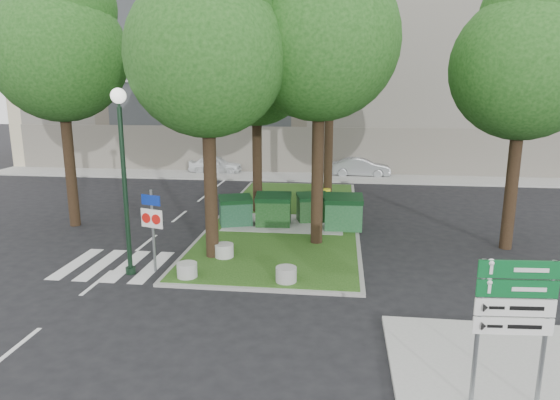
% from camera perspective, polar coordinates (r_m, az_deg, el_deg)
% --- Properties ---
extents(ground, '(120.00, 120.00, 0.00)m').
position_cam_1_polar(ground, '(15.06, -4.48, -10.17)').
color(ground, black).
rests_on(ground, ground).
extents(median_island, '(6.00, 16.00, 0.12)m').
position_cam_1_polar(median_island, '(22.46, 0.80, -2.13)').
color(median_island, '#1B4413').
rests_on(median_island, ground).
extents(median_kerb, '(6.30, 16.30, 0.10)m').
position_cam_1_polar(median_kerb, '(22.46, 0.80, -2.15)').
color(median_kerb, gray).
rests_on(median_kerb, ground).
extents(sidewalk_corner, '(5.00, 4.00, 0.12)m').
position_cam_1_polar(sidewalk_corner, '(12.20, 24.65, -16.94)').
color(sidewalk_corner, '#999993').
rests_on(sidewalk_corner, ground).
extents(building_sidewalk, '(42.00, 3.00, 0.12)m').
position_cam_1_polar(building_sidewalk, '(32.71, 1.92, 2.65)').
color(building_sidewalk, '#999993').
rests_on(building_sidewalk, ground).
extents(zebra_crossing, '(5.00, 3.00, 0.01)m').
position_cam_1_polar(zebra_crossing, '(17.46, -15.74, -7.29)').
color(zebra_crossing, silver).
rests_on(zebra_crossing, ground).
extents(apartment_building, '(41.00, 12.00, 16.00)m').
position_cam_1_polar(apartment_building, '(39.72, 3.01, 15.95)').
color(apartment_building, '#C5B694').
rests_on(apartment_building, ground).
extents(tree_median_near_left, '(5.20, 5.20, 10.53)m').
position_cam_1_polar(tree_median_near_left, '(16.73, -8.10, 17.68)').
color(tree_median_near_left, black).
rests_on(tree_median_near_left, ground).
extents(tree_median_near_right, '(5.60, 5.60, 11.46)m').
position_cam_1_polar(tree_median_near_right, '(18.26, 4.90, 19.46)').
color(tree_median_near_right, black).
rests_on(tree_median_near_right, ground).
extents(tree_median_mid, '(4.80, 4.80, 9.99)m').
position_cam_1_polar(tree_median_mid, '(22.95, -2.49, 15.62)').
color(tree_median_mid, black).
rests_on(tree_median_mid, ground).
extents(tree_median_far, '(5.80, 5.80, 11.93)m').
position_cam_1_polar(tree_median_far, '(25.74, 6.06, 18.27)').
color(tree_median_far, black).
rests_on(tree_median_far, ground).
extents(tree_street_left, '(5.40, 5.40, 11.00)m').
position_cam_1_polar(tree_street_left, '(22.68, -23.76, 16.32)').
color(tree_street_left, black).
rests_on(tree_street_left, ground).
extents(tree_street_right, '(5.00, 5.00, 10.06)m').
position_cam_1_polar(tree_street_right, '(19.68, 26.47, 14.79)').
color(tree_street_right, black).
rests_on(tree_street_right, ground).
extents(dumpster_a, '(1.60, 1.35, 1.26)m').
position_cam_1_polar(dumpster_a, '(21.20, -5.09, -1.23)').
color(dumpster_a, '#103B22').
rests_on(dumpster_a, median_island).
extents(dumpster_b, '(1.53, 1.12, 1.38)m').
position_cam_1_polar(dumpster_b, '(21.04, -0.76, -1.14)').
color(dumpster_b, '#103810').
rests_on(dumpster_b, median_island).
extents(dumpster_c, '(1.52, 1.24, 1.23)m').
position_cam_1_polar(dumpster_c, '(21.79, 3.74, -0.87)').
color(dumpster_c, black).
rests_on(dumpster_c, median_island).
extents(dumpster_d, '(1.58, 1.12, 1.44)m').
position_cam_1_polar(dumpster_d, '(20.66, 7.25, -1.42)').
color(dumpster_d, '#164A22').
rests_on(dumpster_d, median_island).
extents(bollard_left, '(0.62, 0.62, 0.45)m').
position_cam_1_polar(bollard_left, '(15.81, -10.57, -7.86)').
color(bollard_left, '#A0A19C').
rests_on(bollard_left, median_island).
extents(bollard_right, '(0.63, 0.63, 0.45)m').
position_cam_1_polar(bollard_right, '(15.20, 0.70, -8.49)').
color(bollard_right, gray).
rests_on(bollard_right, median_island).
extents(bollard_mid, '(0.64, 0.64, 0.46)m').
position_cam_1_polar(bollard_mid, '(17.39, -6.39, -5.75)').
color(bollard_mid, '#A9A8A3').
rests_on(bollard_mid, median_island).
extents(litter_bin, '(0.37, 0.37, 0.64)m').
position_cam_1_polar(litter_bin, '(25.58, 5.37, 0.57)').
color(litter_bin, gold).
rests_on(litter_bin, median_island).
extents(street_lamp, '(0.47, 0.47, 5.84)m').
position_cam_1_polar(street_lamp, '(16.01, -17.52, 4.34)').
color(street_lamp, black).
rests_on(street_lamp, ground).
extents(traffic_sign_pole, '(0.79, 0.30, 2.72)m').
position_cam_1_polar(traffic_sign_pole, '(16.34, -14.37, -2.21)').
color(traffic_sign_pole, slate).
rests_on(traffic_sign_pole, ground).
extents(directional_sign, '(1.41, 0.17, 2.82)m').
position_cam_1_polar(directional_sign, '(10.01, 25.17, -11.34)').
color(directional_sign, slate).
rests_on(directional_sign, sidewalk_corner).
extents(car_white, '(3.66, 1.53, 1.24)m').
position_cam_1_polar(car_white, '(34.55, -7.38, 4.04)').
color(car_white, white).
rests_on(car_white, ground).
extents(car_silver, '(3.91, 1.45, 1.28)m').
position_cam_1_polar(car_silver, '(33.51, 9.21, 3.74)').
color(car_silver, gray).
rests_on(car_silver, ground).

